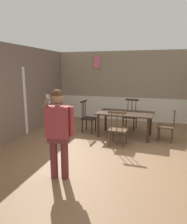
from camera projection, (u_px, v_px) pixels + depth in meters
name	position (u px, v px, depth m)	size (l,w,h in m)	color
ground_plane	(113.00, 156.00, 4.98)	(8.17, 8.17, 0.00)	#846042
room_back_partition	(131.00, 88.00, 8.22)	(6.05, 0.17, 2.72)	gray
room_left_partition	(2.00, 95.00, 5.54)	(0.13, 7.43, 2.72)	#756056
dining_table	(125.00, 115.00, 6.31)	(1.73, 1.06, 0.74)	#38281E
chair_near_window	(118.00, 129.00, 5.56)	(0.50, 0.50, 0.97)	#513823
chair_by_doorway	(88.00, 117.00, 6.77)	(0.45, 0.45, 1.05)	black
chair_at_table_head	(130.00, 115.00, 7.13)	(0.51, 0.51, 1.02)	#2D2319
chair_opposite_corner	(167.00, 125.00, 5.93)	(0.53, 0.53, 0.95)	#513823
person_figure	(59.00, 129.00, 3.78)	(0.57, 0.28, 1.68)	brown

